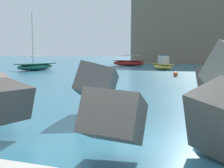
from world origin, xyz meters
TOP-DOWN VIEW (x-y plane):
  - ground_plane at (0.00, 0.00)m, footprint 400.00×400.00m
  - breakwater_jetty at (-1.62, 1.63)m, footprint 30.85×7.38m
  - boat_near_centre at (1.52, 36.88)m, footprint 5.53×4.68m
  - boat_near_right at (-5.76, 33.72)m, footprint 4.19×5.27m
  - boat_mid_left at (-20.39, 26.49)m, footprint 2.82×6.29m
  - boat_far_left at (-13.63, 43.75)m, footprint 6.08×2.56m
  - mooring_buoy_inner at (-2.19, 21.94)m, footprint 0.44×0.44m

SIDE VIEW (x-z plane):
  - ground_plane at x=0.00m, z-range 0.00..0.00m
  - mooring_buoy_inner at x=-2.19m, z-range 0.00..0.44m
  - boat_mid_left at x=-20.39m, z-range -3.11..4.09m
  - boat_far_left at x=-13.63m, z-range -3.14..4.21m
  - boat_near_right at x=-5.76m, z-range -0.38..1.57m
  - boat_near_centre at x=1.52m, z-range -0.39..1.65m
  - breakwater_jetty at x=-1.62m, z-range -0.22..2.46m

